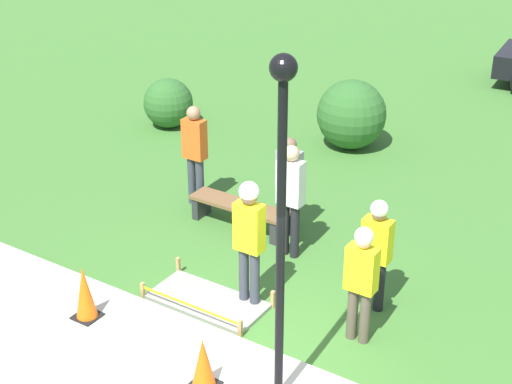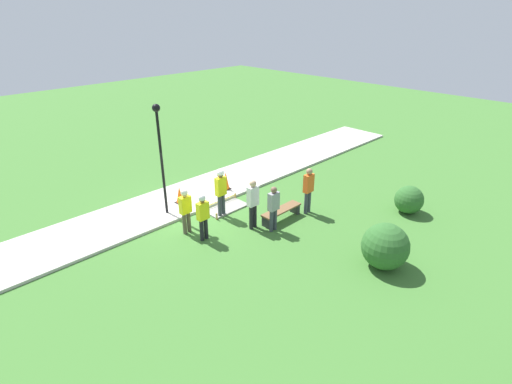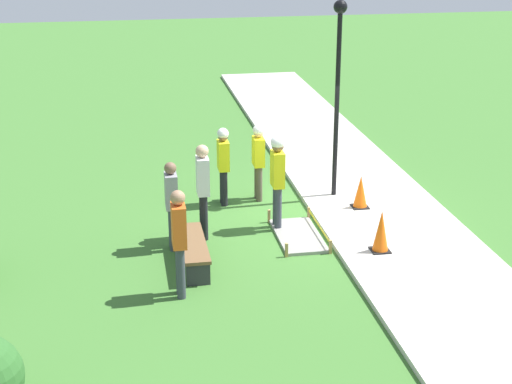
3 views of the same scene
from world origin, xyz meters
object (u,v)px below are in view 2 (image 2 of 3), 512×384
Objects in this scene: worker_supervisor at (221,188)px; worker_assistant at (185,207)px; bystander_in_orange_shirt at (308,188)px; bystander_in_gray_shirt at (253,201)px; bystander_in_white_shirt at (274,206)px; traffic_cone_far_patch at (180,195)px; traffic_cone_near_patch at (226,181)px; lamppost_near at (160,145)px; worker_trainee at (203,213)px; park_bench at (281,212)px.

worker_supervisor is 1.14× the size of worker_assistant.
bystander_in_orange_shirt is 0.98× the size of bystander_in_gray_shirt.
worker_supervisor reaches higher than bystander_in_gray_shirt.
bystander_in_white_shirt reaches higher than worker_assistant.
traffic_cone_far_patch is 2.29m from worker_assistant.
lamppost_near reaches higher than traffic_cone_near_patch.
traffic_cone_near_patch is 0.47× the size of worker_assistant.
bystander_in_gray_shirt reaches higher than bystander_in_orange_shirt.
bystander_in_orange_shirt is (-4.00, 1.25, 0.06)m from worker_trainee.
park_bench is 1.04× the size of worker_assistant.
worker_supervisor reaches higher than worker_assistant.
bystander_in_gray_shirt is at bearing 118.42° from lamppost_near.
worker_trainee is (0.92, 2.72, 0.55)m from traffic_cone_far_patch.
traffic_cone_near_patch reaches higher than traffic_cone_far_patch.
bystander_in_gray_shirt reaches higher than worker_assistant.
worker_assistant is at bearing 81.75° from lamppost_near.
lamppost_near reaches higher than worker_trainee.
worker_trainee is 1.82m from bystander_in_gray_shirt.
worker_assistant is 0.92× the size of bystander_in_orange_shirt.
park_bench is 3.53m from worker_assistant.
worker_assistant is at bearing 2.72° from worker_supervisor.
park_bench is at bearing 86.30° from traffic_cone_near_patch.
bystander_in_white_shirt is 4.54m from lamppost_near.
lamppost_near is (2.79, -3.33, 2.46)m from park_bench.
bystander_in_white_shirt is (0.99, 3.67, 0.46)m from traffic_cone_near_patch.
worker_trainee is at bearing 38.23° from traffic_cone_near_patch.
bystander_in_white_shirt is at bearing 149.55° from worker_trainee.
worker_assistant is at bearing -36.74° from bystander_in_gray_shirt.
traffic_cone_far_patch is 2.09m from worker_supervisor.
worker_assistant is at bearing -41.74° from bystander_in_white_shirt.
worker_supervisor is at bearing -52.42° from park_bench.
worker_supervisor reaches higher than traffic_cone_near_patch.
worker_assistant is 0.41× the size of lamppost_near.
traffic_cone_near_patch is at bearing 172.44° from traffic_cone_far_patch.
worker_supervisor is at bearing 44.86° from traffic_cone_near_patch.
worker_trainee is 0.90× the size of bystander_in_gray_shirt.
lamppost_near is (2.02, -3.63, 1.83)m from bystander_in_white_shirt.
worker_supervisor is 0.46× the size of lamppost_near.
worker_assistant is (1.07, 1.95, 0.55)m from traffic_cone_far_patch.
park_bench is 4.99m from lamppost_near.
traffic_cone_far_patch is 5.06m from bystander_in_orange_shirt.
worker_assistant is 1.00× the size of bystander_in_white_shirt.
worker_trainee is 2.44m from bystander_in_white_shirt.
worker_assistant is at bearing 61.24° from traffic_cone_far_patch.
bystander_in_orange_shirt is at bearing 179.52° from bystander_in_white_shirt.
bystander_in_gray_shirt reaches higher than park_bench.
lamppost_near is (1.63, -3.01, 1.72)m from bystander_in_gray_shirt.
bystander_in_orange_shirt is (-2.50, 2.10, -0.11)m from worker_supervisor.
worker_supervisor reaches higher than worker_trainee.
bystander_in_orange_shirt is (-0.91, 3.69, 0.56)m from traffic_cone_near_patch.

